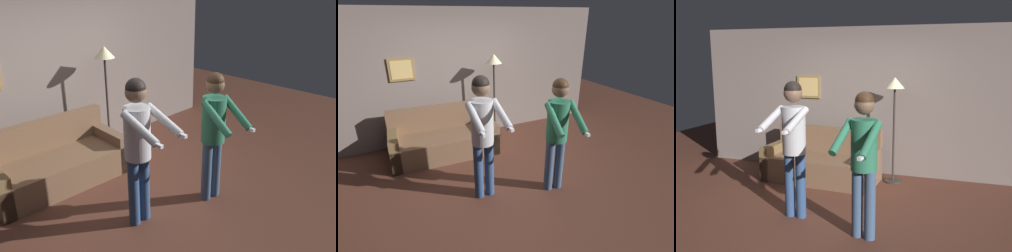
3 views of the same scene
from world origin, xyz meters
TOP-DOWN VIEW (x-y plane):
  - ground_plane at (0.00, 0.00)m, footprint 12.00×12.00m
  - back_wall_assembly at (-0.01, 1.99)m, footprint 6.40×0.09m
  - couch at (-0.58, 1.30)m, footprint 1.94×0.94m
  - torchiere_lamp at (0.59, 1.57)m, footprint 0.32×0.32m
  - person_standing_left at (-0.36, -0.23)m, footprint 0.45×0.73m
  - person_standing_right at (0.64, -0.52)m, footprint 0.50×0.68m

SIDE VIEW (x-z plane):
  - ground_plane at x=0.00m, z-range 0.00..0.00m
  - couch at x=-0.58m, z-range -0.16..0.71m
  - person_standing_right at x=0.64m, z-range 0.18..1.89m
  - person_standing_left at x=-0.36m, z-range 0.20..1.99m
  - back_wall_assembly at x=-0.01m, z-range 0.00..2.60m
  - torchiere_lamp at x=0.59m, z-range 0.57..2.32m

